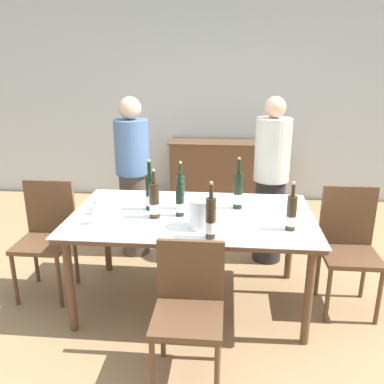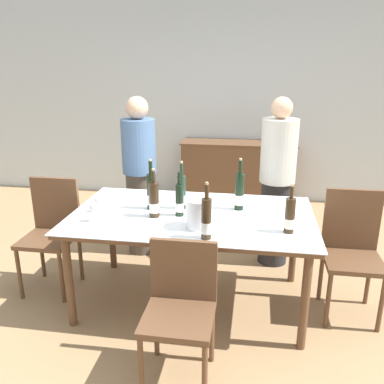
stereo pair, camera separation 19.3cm
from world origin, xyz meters
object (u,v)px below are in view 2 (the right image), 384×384
(wine_bottle_3, at_px, (239,192))
(wine_bottle_4, at_px, (154,201))
(dining_table, at_px, (192,222))
(wine_glass_2, at_px, (100,201))
(wine_bottle_6, at_px, (206,219))
(wine_glass_1, at_px, (95,208))
(chair_near_front, at_px, (181,301))
(person_guest_left, at_px, (277,184))
(wine_bottle_1, at_px, (151,192))
(wine_bottle_0, at_px, (290,216))
(chair_left_end, at_px, (52,226))
(sideboard_cabinet, at_px, (237,173))
(wine_glass_0, at_px, (201,202))
(ice_bucket, at_px, (199,213))
(chair_right_end, at_px, (352,245))
(person_host, at_px, (140,177))
(wine_bottle_2, at_px, (180,201))
(wine_bottle_5, at_px, (182,193))

(wine_bottle_3, height_order, wine_bottle_4, wine_bottle_3)
(dining_table, relative_size, wine_glass_2, 14.04)
(wine_bottle_6, height_order, wine_glass_1, wine_bottle_6)
(chair_near_front, distance_m, person_guest_left, 1.74)
(wine_bottle_1, xyz_separation_m, wine_bottle_6, (0.50, -0.50, -0.00))
(dining_table, bearing_deg, wine_bottle_4, -160.60)
(wine_bottle_3, xyz_separation_m, wine_glass_1, (-1.03, -0.43, -0.04))
(wine_bottle_0, height_order, wine_glass_1, wine_bottle_0)
(dining_table, xyz_separation_m, wine_bottle_1, (-0.34, 0.07, 0.20))
(wine_bottle_4, bearing_deg, chair_left_end, 169.08)
(wine_glass_1, bearing_deg, sideboard_cabinet, 71.73)
(wine_glass_0, relative_size, person_guest_left, 0.08)
(wine_bottle_6, bearing_deg, ice_bucket, 112.10)
(wine_bottle_4, relative_size, chair_right_end, 0.39)
(chair_left_end, distance_m, person_host, 0.99)
(wine_bottle_2, height_order, wine_bottle_5, wine_bottle_5)
(wine_bottle_0, height_order, wine_glass_0, wine_bottle_0)
(chair_left_end, bearing_deg, person_guest_left, 21.03)
(wine_bottle_5, bearing_deg, chair_left_end, -178.52)
(chair_left_end, distance_m, chair_near_front, 1.55)
(wine_glass_0, bearing_deg, wine_bottle_6, -77.93)
(wine_glass_0, bearing_deg, wine_bottle_4, -156.50)
(ice_bucket, height_order, wine_bottle_6, wine_bottle_6)
(sideboard_cabinet, xyz_separation_m, wine_bottle_5, (-0.34, -2.38, 0.47))
(wine_glass_0, bearing_deg, sideboard_cabinet, 85.93)
(sideboard_cabinet, relative_size, person_host, 0.97)
(dining_table, xyz_separation_m, wine_bottle_2, (-0.09, -0.04, 0.19))
(sideboard_cabinet, bearing_deg, chair_right_end, -67.68)
(wine_bottle_4, relative_size, wine_glass_1, 2.55)
(wine_bottle_0, xyz_separation_m, wine_bottle_2, (-0.80, 0.20, 0.00))
(wine_bottle_0, distance_m, wine_bottle_3, 0.54)
(person_host, xyz_separation_m, person_guest_left, (1.33, -0.04, 0.01))
(wine_bottle_1, xyz_separation_m, wine_bottle_4, (0.06, -0.17, -0.01))
(wine_bottle_5, bearing_deg, wine_glass_2, -164.06)
(wine_bottle_1, relative_size, wine_bottle_6, 1.04)
(wine_bottle_4, bearing_deg, sideboard_cabinet, 78.90)
(chair_right_end, xyz_separation_m, person_guest_left, (-0.55, 0.73, 0.24))
(wine_glass_2, xyz_separation_m, person_host, (0.06, 0.92, -0.07))
(wine_bottle_2, relative_size, chair_left_end, 0.36)
(wine_glass_1, height_order, chair_right_end, chair_right_end)
(wine_bottle_1, relative_size, chair_right_end, 0.42)
(wine_bottle_1, height_order, wine_bottle_4, wine_bottle_1)
(wine_bottle_2, height_order, wine_bottle_6, wine_bottle_6)
(wine_bottle_0, xyz_separation_m, wine_glass_2, (-1.43, 0.18, -0.03))
(wine_glass_2, distance_m, person_guest_left, 1.65)
(wine_bottle_5, distance_m, wine_glass_2, 0.64)
(wine_bottle_2, bearing_deg, chair_near_front, -79.16)
(wine_bottle_6, distance_m, chair_left_end, 1.52)
(wine_bottle_3, height_order, chair_near_front, wine_bottle_3)
(ice_bucket, xyz_separation_m, wine_glass_0, (-0.03, 0.30, -0.03))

